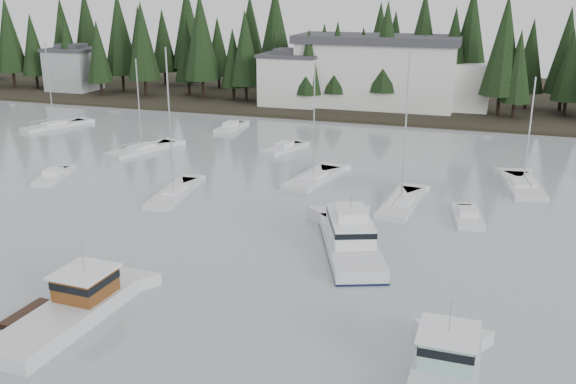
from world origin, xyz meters
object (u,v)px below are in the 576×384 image
harbor_inn (390,72)px  sailboat_3 (174,195)px  lobster_boat_teal (443,383)px  sailboat_7 (401,205)px  house_far_west (73,68)px  lobster_boat_brown (69,312)px  runabout_0 (54,178)px  runabout_1 (468,219)px  sailboat_0 (54,127)px  runabout_3 (231,128)px  sailboat_9 (142,151)px  house_west (291,78)px  cabin_cruiser_center (350,241)px  sailboat_6 (313,180)px  runabout_4 (284,150)px  sailboat_1 (523,188)px

harbor_inn → sailboat_3: sailboat_3 is taller
lobster_boat_teal → sailboat_7: 27.58m
house_far_west → lobster_boat_brown: size_ratio=0.84×
runabout_0 → runabout_1: 40.47m
sailboat_0 → runabout_3: bearing=-51.9°
sailboat_9 → sailboat_7: bearing=-88.4°
house_west → house_far_west: (-42.00, 2.00, -0.25)m
house_west → lobster_boat_brown: bearing=-82.8°
sailboat_0 → sailboat_9: size_ratio=1.06×
lobster_boat_teal → runabout_0: size_ratio=1.45×
runabout_3 → lobster_boat_brown: bearing=-165.1°
cabin_cruiser_center → sailboat_6: 17.96m
runabout_4 → house_west: bearing=35.0°
house_west → runabout_0: house_west is taller
runabout_1 → runabout_4: 28.19m
runabout_3 → runabout_4: same height
sailboat_1 → runabout_1: (-4.58, -10.81, 0.08)m
runabout_0 → runabout_1: bearing=-105.3°
lobster_boat_brown → sailboat_6: size_ratio=0.82×
sailboat_1 → runabout_4: size_ratio=1.67×
sailboat_3 → runabout_4: size_ratio=2.10×
lobster_boat_teal → sailboat_3: sailboat_3 is taller
cabin_cruiser_center → sailboat_1: sailboat_1 is taller
sailboat_0 → sailboat_7: sailboat_7 is taller
lobster_boat_brown → sailboat_1: 43.72m
cabin_cruiser_center → runabout_1: 12.24m
sailboat_0 → lobster_boat_brown: bearing=-119.5°
lobster_boat_teal → runabout_0: lobster_boat_teal is taller
house_far_west → cabin_cruiser_center: 85.12m
sailboat_0 → sailboat_6: size_ratio=0.97×
runabout_0 → runabout_1: (40.47, 0.62, 0.00)m
house_far_west → cabin_cruiser_center: (63.93, -56.08, -3.67)m
harbor_inn → runabout_3: 28.39m
sailboat_3 → sailboat_7: 20.85m
house_far_west → sailboat_7: size_ratio=0.60×
harbor_inn → house_far_west: bearing=-178.7°
house_west → sailboat_3: sailboat_3 is taller
lobster_boat_teal → sailboat_1: bearing=-6.3°
lobster_boat_teal → sailboat_3: (-26.52, 23.23, -0.51)m
harbor_inn → runabout_4: 31.78m
sailboat_9 → runabout_1: sailboat_9 is taller
harbor_inn → cabin_cruiser_center: 58.05m
lobster_boat_brown → runabout_3: (-11.58, 51.34, -0.43)m
house_west → sailboat_6: 40.70m
lobster_boat_teal → harbor_inn: bearing=12.3°
house_far_west → lobster_boat_brown: bearing=-54.6°
house_west → lobster_boat_brown: house_west is taller
runabout_1 → runabout_3: bearing=40.6°
runabout_3 → sailboat_0: bearing=108.0°
runabout_3 → sailboat_1: bearing=-111.0°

